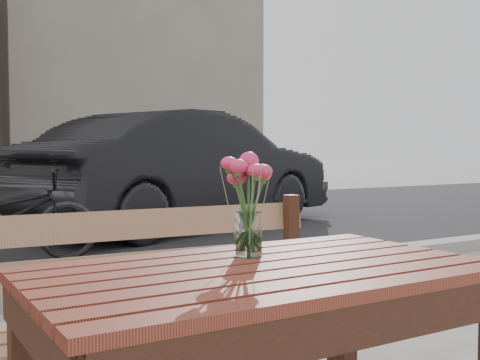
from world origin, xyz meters
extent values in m
cube|color=gray|center=(0.00, 3.00, 0.06)|extent=(30.00, 0.25, 0.12)
cube|color=slate|center=(5.00, 15.00, 3.00)|extent=(7.00, 3.00, 6.00)
cube|color=#5C2118|center=(-0.21, 0.13, 0.74)|extent=(1.23, 0.72, 0.03)
cube|color=black|center=(0.35, 0.44, 0.36)|extent=(0.06, 0.06, 0.72)
cube|color=#A07453|center=(-0.25, 0.75, 0.46)|extent=(1.46, 0.48, 0.03)
cube|color=#A07453|center=(-0.23, 0.96, 0.70)|extent=(1.44, 0.13, 0.39)
cube|color=black|center=(0.42, 0.87, 0.44)|extent=(0.05, 0.05, 0.87)
cylinder|color=white|center=(-0.16, 0.28, 0.82)|extent=(0.08, 0.08, 0.13)
cylinder|color=#396F32|center=(-0.16, 0.28, 0.88)|extent=(0.05, 0.05, 0.26)
imported|color=black|center=(2.45, 6.13, 0.77)|extent=(4.93, 3.08, 1.53)
imported|color=black|center=(-0.09, 4.73, 0.44)|extent=(1.78, 1.08, 0.88)
camera|label=1|loc=(-1.08, -1.20, 1.07)|focal=45.00mm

